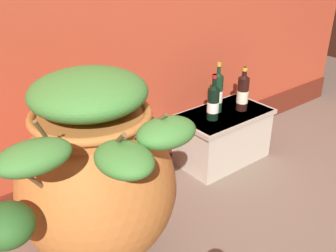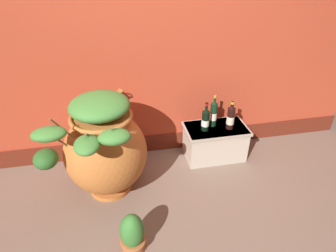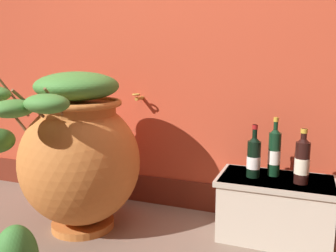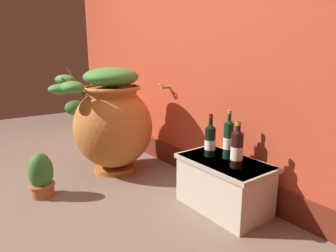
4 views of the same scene
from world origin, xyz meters
name	(u,v)px [view 1 (image 1 of 4)]	position (x,y,z in m)	size (l,w,h in m)	color
terracotta_urn	(96,176)	(-0.47, 0.59, 0.47)	(0.88, 0.86, 0.94)	#C17033
stone_ledge	(223,135)	(0.63, 0.87, 0.19)	(0.64, 0.37, 0.35)	beige
wine_bottle_left	(243,92)	(0.75, 0.84, 0.48)	(0.08, 0.08, 0.30)	black
wine_bottle_middle	(218,92)	(0.60, 0.92, 0.49)	(0.07, 0.07, 0.33)	black
wine_bottle_right	(213,102)	(0.50, 0.86, 0.47)	(0.08, 0.08, 0.30)	black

